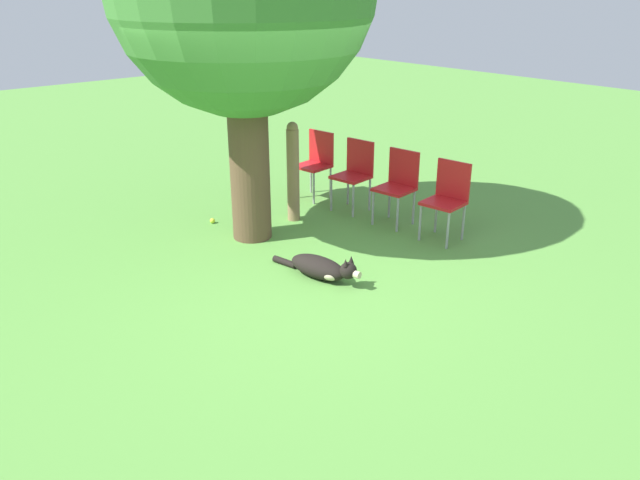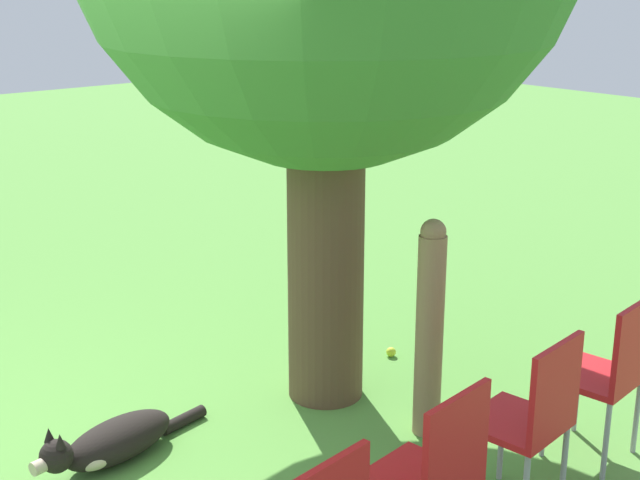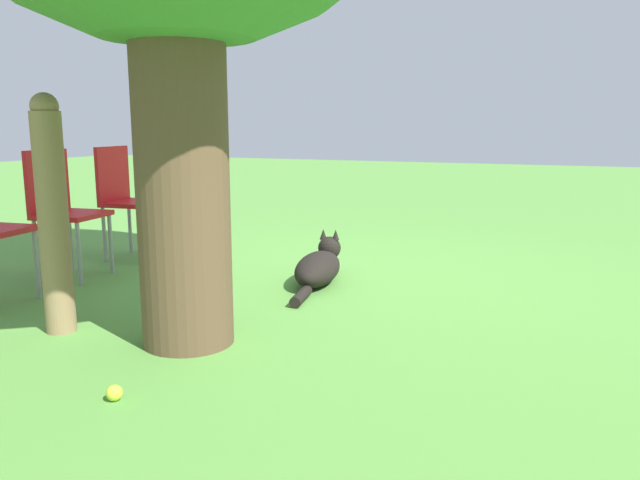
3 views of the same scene
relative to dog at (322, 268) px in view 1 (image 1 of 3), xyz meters
The scene contains 8 objects.
ground_plane 0.32m from the dog, 112.70° to the left, with size 30.00×30.00×0.00m, color #56933D.
dog is the anchor object (origin of this frame).
fence_post 1.88m from the dog, 60.64° to the left, with size 0.16×0.16×1.29m.
red_chair_0 1.92m from the dog, ahead, with size 0.47×0.49×0.95m.
red_chair_1 1.96m from the dog, 18.27° to the left, with size 0.47×0.49×0.95m.
red_chair_2 2.26m from the dog, 37.22° to the left, with size 0.47×0.49×0.95m.
red_chair_3 2.74m from the dog, 50.47° to the left, with size 0.47×0.49×0.95m.
tennis_ball 2.15m from the dog, 90.07° to the left, with size 0.07×0.07×0.07m.
Camera 1 is at (-3.80, -4.73, 2.91)m, focal length 35.00 mm.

